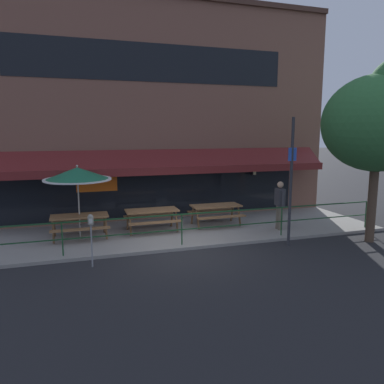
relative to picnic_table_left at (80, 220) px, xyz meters
name	(u,v)px	position (x,y,z in m)	size (l,w,h in m)	color
ground_plane	(185,251)	(2.95, -1.98, -0.71)	(120.00, 120.00, 0.00)	#232326
patio_deck	(168,232)	(2.95, 0.02, -0.66)	(15.00, 4.00, 0.10)	gray
restaurant_building	(153,112)	(2.95, 2.24, 3.58)	(15.00, 1.60, 8.64)	brown
patio_railing	(182,222)	(2.95, -1.68, 0.09)	(13.84, 0.04, 0.97)	#194723
picnic_table_left	(80,220)	(0.00, 0.00, 0.00)	(1.80, 1.42, 0.76)	brown
picnic_table_centre	(152,214)	(2.40, 0.15, 0.00)	(1.80, 1.42, 0.76)	brown
picnic_table_right	(216,209)	(4.81, 0.24, 0.00)	(1.80, 1.42, 0.76)	brown
patio_umbrella_left	(77,174)	(0.00, 0.16, 1.47)	(2.14, 2.14, 2.38)	#B7B2A8
pedestrian_walking	(280,203)	(6.74, -0.97, 0.35)	(0.28, 0.62, 1.71)	#665B4C
parking_meter_near	(91,225)	(0.25, -2.54, 0.44)	(0.15, 0.16, 1.42)	gray
street_sign_pole	(291,181)	(6.21, -2.44, 1.33)	(0.28, 0.09, 3.96)	#2D2D33
street_tree_curbside	(383,117)	(9.04, -2.95, 3.26)	(3.52, 3.16, 5.80)	brown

